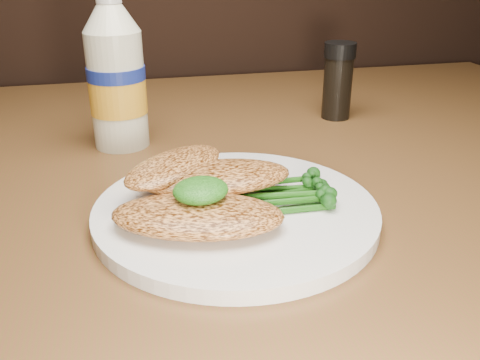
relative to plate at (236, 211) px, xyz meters
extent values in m
cylinder|color=white|center=(0.00, 0.00, 0.00)|extent=(0.26, 0.26, 0.01)
ellipsoid|color=#DA8C45|center=(-0.04, -0.03, 0.02)|extent=(0.16, 0.11, 0.02)
ellipsoid|color=#DA8C45|center=(-0.01, 0.02, 0.03)|extent=(0.14, 0.07, 0.02)
ellipsoid|color=#DA8C45|center=(-0.05, 0.04, 0.03)|extent=(0.13, 0.13, 0.02)
ellipsoid|color=#0D3908|center=(-0.04, -0.02, 0.04)|extent=(0.06, 0.06, 0.02)
camera|label=1|loc=(-0.09, -0.42, 0.23)|focal=39.38mm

